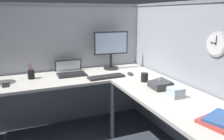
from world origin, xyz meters
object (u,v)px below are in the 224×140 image
object	(u,v)px
laptop	(70,71)
book_stack	(221,120)
cell_phone	(6,85)
office_phone	(160,85)
computer_mouse	(130,74)
wall_clock	(217,44)
keyboard	(106,77)
tissue_box	(176,92)
pen_cup	(31,74)
coffee_mug	(144,77)
monitor	(111,47)

from	to	relation	value
laptop	book_stack	distance (m)	1.84
cell_phone	office_phone	xyz separation A→B (m)	(1.43, -0.70, 0.03)
computer_mouse	book_stack	xyz separation A→B (m)	(0.01, -1.35, 0.00)
cell_phone	wall_clock	size ratio (longest dim) A/B	0.65
keyboard	office_phone	bearing A→B (deg)	-61.64
tissue_box	cell_phone	bearing A→B (deg)	146.01
pen_cup	coffee_mug	distance (m)	1.28
monitor	office_phone	distance (m)	0.99
cell_phone	coffee_mug	world-z (taller)	coffee_mug
cell_phone	tissue_box	xyz separation A→B (m)	(1.42, -0.95, 0.04)
wall_clock	book_stack	bearing A→B (deg)	-129.06
coffee_mug	laptop	bearing A→B (deg)	135.24
cell_phone	book_stack	distance (m)	2.03
monitor	tissue_box	distance (m)	1.24
keyboard	wall_clock	size ratio (longest dim) A/B	1.95
cell_phone	coffee_mug	distance (m)	1.47
laptop	computer_mouse	bearing A→B (deg)	-29.11
monitor	keyboard	distance (m)	0.52
keyboard	pen_cup	bearing A→B (deg)	156.67
laptop	computer_mouse	distance (m)	0.75
cell_phone	tissue_box	size ratio (longest dim) A/B	1.20
keyboard	wall_clock	distance (m)	1.22
keyboard	pen_cup	xyz separation A→B (m)	(-0.81, 0.29, 0.04)
cell_phone	tissue_box	world-z (taller)	tissue_box
monitor	office_phone	xyz separation A→B (m)	(0.14, -0.95, -0.26)
monitor	cell_phone	distance (m)	1.34
keyboard	laptop	bearing A→B (deg)	129.44
pen_cup	book_stack	world-z (taller)	pen_cup
office_phone	wall_clock	xyz separation A→B (m)	(0.33, -0.33, 0.43)
monitor	keyboard	size ratio (longest dim) A/B	1.16
monitor	computer_mouse	world-z (taller)	monitor
coffee_mug	tissue_box	size ratio (longest dim) A/B	0.80
cell_phone	wall_clock	bearing A→B (deg)	-30.84
keyboard	coffee_mug	distance (m)	0.45
cell_phone	office_phone	world-z (taller)	office_phone
keyboard	book_stack	distance (m)	1.38
tissue_box	coffee_mug	bearing A→B (deg)	91.43
monitor	pen_cup	bearing A→B (deg)	-175.04
computer_mouse	office_phone	size ratio (longest dim) A/B	0.49
tissue_box	wall_clock	world-z (taller)	wall_clock
computer_mouse	office_phone	bearing A→B (deg)	-85.67
coffee_mug	monitor	bearing A→B (deg)	99.78
monitor	laptop	world-z (taller)	monitor
monitor	wall_clock	world-z (taller)	wall_clock
cell_phone	keyboard	bearing A→B (deg)	-7.53
cell_phone	tissue_box	bearing A→B (deg)	-34.63
monitor	computer_mouse	size ratio (longest dim) A/B	4.81
keyboard	pen_cup	world-z (taller)	pen_cup
pen_cup	wall_clock	distance (m)	1.95
office_phone	book_stack	distance (m)	0.77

